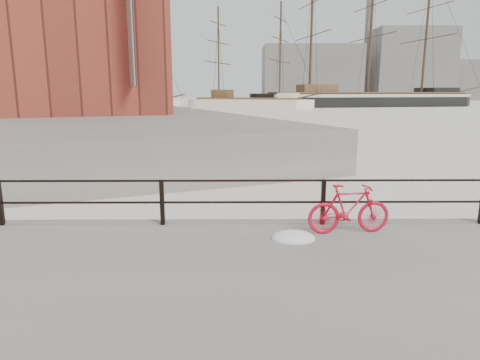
% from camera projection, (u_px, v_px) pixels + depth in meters
% --- Properties ---
extents(ground, '(400.00, 400.00, 0.00)m').
position_uv_depth(ground, '(475.00, 236.00, 9.65)').
color(ground, white).
rests_on(ground, ground).
extents(far_quay, '(78.44, 148.07, 1.80)m').
position_uv_depth(far_quay, '(50.00, 104.00, 79.57)').
color(far_quay, gray).
rests_on(far_quay, ground).
extents(bicycle, '(1.73, 0.44, 1.03)m').
position_uv_depth(bicycle, '(349.00, 209.00, 8.70)').
color(bicycle, red).
rests_on(bicycle, promenade).
extents(barque_black, '(58.81, 29.72, 32.07)m').
position_uv_depth(barque_black, '(366.00, 107.00, 89.54)').
color(barque_black, black).
rests_on(barque_black, ground).
extents(schooner_mid, '(29.60, 21.38, 19.76)m').
position_uv_depth(schooner_mid, '(248.00, 108.00, 81.85)').
color(schooner_mid, white).
rests_on(schooner_mid, ground).
extents(schooner_left, '(22.96, 12.94, 16.79)m').
position_uv_depth(schooner_left, '(123.00, 109.00, 78.31)').
color(schooner_left, silver).
rests_on(schooner_left, ground).
extents(workboat_near, '(12.36, 10.03, 7.00)m').
position_uv_depth(workboat_near, '(41.00, 124.00, 42.50)').
color(workboat_near, black).
rests_on(workboat_near, ground).
extents(apartment_mustard, '(26.02, 22.15, 22.20)m').
position_uv_depth(apartment_mustard, '(15.00, 0.00, 46.53)').
color(apartment_mustard, gold).
rests_on(apartment_mustard, far_quay).
extents(apartment_cream, '(24.16, 21.40, 21.20)m').
position_uv_depth(apartment_cream, '(29.00, 32.00, 67.43)').
color(apartment_cream, beige).
rests_on(apartment_cream, far_quay).
extents(apartment_grey, '(26.02, 22.15, 23.20)m').
position_uv_depth(apartment_grey, '(35.00, 40.00, 87.11)').
color(apartment_grey, '#9C9C97').
rests_on(apartment_grey, far_quay).
extents(apartment_brick, '(27.87, 22.90, 21.20)m').
position_uv_depth(apartment_brick, '(40.00, 54.00, 108.11)').
color(apartment_brick, brown).
rests_on(apartment_brick, far_quay).
extents(industrial_west, '(32.00, 18.00, 18.00)m').
position_uv_depth(industrial_west, '(310.00, 74.00, 145.05)').
color(industrial_west, gray).
rests_on(industrial_west, ground).
extents(industrial_mid, '(26.00, 20.00, 24.00)m').
position_uv_depth(industrial_mid, '(408.00, 65.00, 149.67)').
color(industrial_mid, gray).
rests_on(industrial_mid, ground).
extents(industrial_east, '(20.00, 16.00, 14.00)m').
position_uv_depth(industrial_east, '(464.00, 80.00, 155.81)').
color(industrial_east, gray).
rests_on(industrial_east, ground).
extents(smokestack, '(2.80, 2.80, 44.00)m').
position_uv_depth(smokestack, '(368.00, 37.00, 152.40)').
color(smokestack, gray).
rests_on(smokestack, ground).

